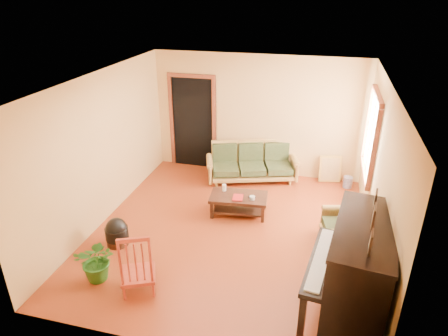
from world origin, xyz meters
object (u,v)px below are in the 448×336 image
(piano, at_px, (358,275))
(footstool, at_px, (117,235))
(red_chair, at_px, (137,260))
(potted_plant, at_px, (98,261))
(armchair, at_px, (344,224))
(sofa, at_px, (252,163))
(ceramic_crock, at_px, (348,182))
(coffee_table, at_px, (239,205))

(piano, distance_m, footstool, 3.75)
(red_chair, distance_m, potted_plant, 0.66)
(armchair, bearing_deg, potted_plant, -164.76)
(sofa, bearing_deg, armchair, -63.71)
(red_chair, distance_m, ceramic_crock, 4.85)
(footstool, height_order, ceramic_crock, footstool)
(footstool, xyz_separation_m, ceramic_crock, (3.68, 3.01, -0.06))
(armchair, distance_m, ceramic_crock, 2.10)
(coffee_table, xyz_separation_m, armchair, (1.83, -0.49, 0.19))
(red_chair, xyz_separation_m, ceramic_crock, (2.88, 3.88, -0.37))
(sofa, xyz_separation_m, armchair, (1.86, -1.91, -0.03))
(potted_plant, bearing_deg, ceramic_crock, 47.52)
(sofa, distance_m, red_chair, 3.81)
(coffee_table, distance_m, footstool, 2.22)
(ceramic_crock, bearing_deg, piano, -90.53)
(footstool, bearing_deg, red_chair, -47.43)
(sofa, bearing_deg, coffee_table, -107.01)
(piano, xyz_separation_m, ceramic_crock, (0.03, 3.73, -0.58))
(ceramic_crock, bearing_deg, potted_plant, -132.48)
(coffee_table, xyz_separation_m, ceramic_crock, (1.98, 1.59, -0.07))
(sofa, distance_m, footstool, 3.30)
(sofa, relative_size, coffee_table, 1.83)
(armchair, distance_m, red_chair, 3.28)
(piano, bearing_deg, red_chair, -169.47)
(sofa, relative_size, ceramic_crock, 8.01)
(sofa, xyz_separation_m, red_chair, (-0.88, -3.71, 0.08))
(footstool, distance_m, potted_plant, 0.86)
(footstool, bearing_deg, potted_plant, -79.10)
(armchair, distance_m, footstool, 3.66)
(sofa, xyz_separation_m, footstool, (-1.68, -2.84, -0.23))
(coffee_table, relative_size, potted_plant, 1.61)
(footstool, relative_size, red_chair, 0.38)
(footstool, xyz_separation_m, potted_plant, (0.16, -0.83, 0.14))
(coffee_table, xyz_separation_m, red_chair, (-0.90, -2.29, 0.30))
(potted_plant, bearing_deg, sofa, 67.52)
(sofa, height_order, footstool, sofa)
(piano, bearing_deg, ceramic_crock, 96.85)
(armchair, xyz_separation_m, potted_plant, (-3.38, -1.76, -0.06))
(sofa, height_order, red_chair, red_chair)
(sofa, height_order, potted_plant, sofa)
(potted_plant, bearing_deg, footstool, 100.90)
(piano, bearing_deg, potted_plant, -170.70)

